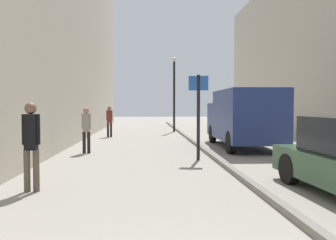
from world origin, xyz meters
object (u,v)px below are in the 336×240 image
pedestrian_main_foreground (109,119)px  pedestrian_mid_block (31,140)px  pedestrian_far_crossing (86,127)px  street_sign_post (198,110)px  lamp_post (174,89)px  delivery_van (243,117)px

pedestrian_main_foreground → pedestrian_mid_block: 11.64m
pedestrian_far_crossing → street_sign_post: street_sign_post is taller
pedestrian_main_foreground → lamp_post: lamp_post is taller
delivery_van → lamp_post: (-2.03, 8.58, 1.50)m
pedestrian_main_foreground → delivery_van: bearing=-57.6°
pedestrian_mid_block → pedestrian_main_foreground: bearing=87.2°
pedestrian_main_foreground → pedestrian_mid_block: size_ratio=0.96×
pedestrian_mid_block → delivery_van: bearing=46.1°
delivery_van → street_sign_post: street_sign_post is taller
pedestrian_mid_block → lamp_post: 15.83m
lamp_post → pedestrian_mid_block: bearing=-105.0°
pedestrian_mid_block → lamp_post: size_ratio=0.36×
pedestrian_main_foreground → delivery_van: size_ratio=0.32×
pedestrian_main_foreground → pedestrian_mid_block: pedestrian_mid_block is taller
delivery_van → pedestrian_main_foreground: bearing=140.4°
lamp_post → delivery_van: bearing=-76.7°
delivery_van → street_sign_post: 3.78m
pedestrian_far_crossing → lamp_post: 10.73m
street_sign_post → pedestrian_far_crossing: bearing=-15.3°
pedestrian_far_crossing → lamp_post: bearing=71.2°
pedestrian_main_foreground → street_sign_post: bearing=-83.0°
delivery_van → street_sign_post: (-2.28, -3.00, 0.32)m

